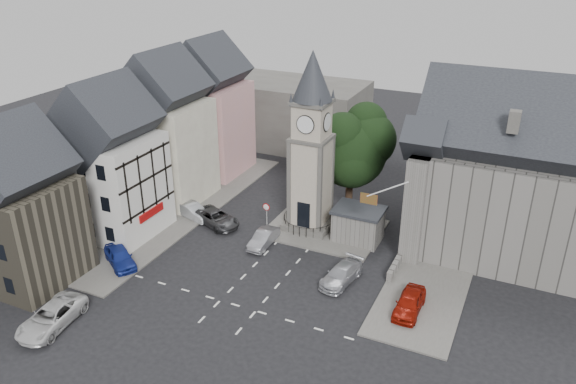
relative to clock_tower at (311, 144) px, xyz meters
The scene contains 25 objects.
ground 11.39m from the clock_tower, 90.00° to the right, with size 120.00×120.00×0.00m, color black.
pavement_west 15.00m from the clock_tower, behind, with size 6.00×30.00×0.14m, color #595651.
pavement_east 14.45m from the clock_tower, ahead, with size 6.00×26.00×0.14m, color #595651.
central_island 8.18m from the clock_tower, ahead, with size 10.00×8.00×0.16m, color #595651.
road_markings 15.74m from the clock_tower, 90.00° to the right, with size 20.00×8.00×0.01m, color silver.
clock_tower is the anchor object (origin of this frame).
stone_shelter 8.15m from the clock_tower, ahead, with size 4.30×3.30×3.08m.
town_tree 5.51m from the clock_tower, 68.23° to the left, with size 7.20×7.20×10.80m.
warning_sign_post 7.34m from the clock_tower, 141.37° to the right, with size 0.70×0.19×2.85m.
terrace_pink 17.51m from the clock_tower, 152.68° to the left, with size 8.10×7.60×12.80m.
terrace_cream 15.58m from the clock_tower, behind, with size 8.10×7.60×12.80m.
terrace_tudor 17.55m from the clock_tower, 152.73° to the right, with size 8.10×7.60×12.00m.
building_sw_stone 24.19m from the clock_tower, 135.01° to the right, with size 8.60×7.60×10.40m.
backdrop_west 23.69m from the clock_tower, 120.95° to the left, with size 20.00×10.00×8.00m, color #4C4944.
east_building 15.99m from the clock_tower, 10.92° to the left, with size 14.40×11.40×12.60m.
east_boundary_wall 12.15m from the clock_tower, 12.32° to the left, with size 0.40×16.00×0.90m, color slate.
flagpole 9.01m from the clock_tower, 26.52° to the right, with size 3.68×0.10×2.74m.
car_west_blue 18.64m from the clock_tower, 132.20° to the right, with size 1.76×4.39×1.49m, color navy.
car_west_silver 13.49m from the clock_tower, 164.15° to the right, with size 1.48×4.26×1.40m, color #ABAFB4.
car_west_grey 11.48m from the clock_tower, 157.43° to the right, with size 2.34×5.07×1.41m, color #333336.
car_island_silver 9.21m from the clock_tower, 115.53° to the right, with size 1.39×4.00×1.32m, color gray.
car_island_east 11.95m from the clock_tower, 51.91° to the right, with size 1.89×4.64×1.35m, color #A6A8AE.
car_east_red 16.28m from the clock_tower, 37.60° to the right, with size 1.75×4.36×1.48m, color maroon.
van_sw_white 24.53m from the clock_tower, 116.57° to the right, with size 2.50×5.43×1.51m, color silver.
pedestrian 11.56m from the clock_tower, ahead, with size 0.67×0.44×1.84m, color #B6AD97.
Camera 1 is at (17.63, -34.53, 24.79)m, focal length 35.00 mm.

